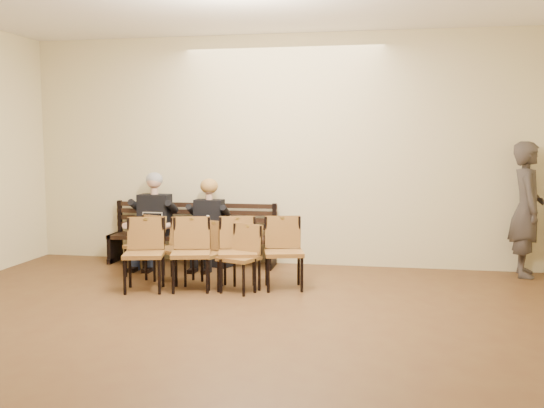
{
  "coord_description": "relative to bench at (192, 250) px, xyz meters",
  "views": [
    {
      "loc": [
        1.52,
        -4.16,
        1.91
      ],
      "look_at": [
        0.0,
        4.05,
        1.03
      ],
      "focal_mm": 40.0,
      "sensor_mm": 36.0,
      "label": 1
    }
  ],
  "objects": [
    {
      "name": "ground",
      "position": [
        1.37,
        -4.65,
        -0.23
      ],
      "size": [
        10.0,
        10.0,
        0.0
      ],
      "primitive_type": "plane",
      "color": "#543A1C",
      "rests_on": "ground"
    },
    {
      "name": "passerby",
      "position": [
        4.87,
        0.1,
        0.86
      ],
      "size": [
        0.58,
        0.83,
        2.18
      ],
      "primitive_type": "imported",
      "rotation": [
        0.0,
        0.0,
        1.5
      ],
      "color": "#38312E",
      "rests_on": "ground"
    },
    {
      "name": "bag",
      "position": [
        0.45,
        -0.06,
        -0.09
      ],
      "size": [
        0.44,
        0.37,
        0.28
      ],
      "primitive_type": "cube",
      "rotation": [
        0.0,
        0.0,
        -0.37
      ],
      "color": "black",
      "rests_on": "ground"
    },
    {
      "name": "chair_row_back",
      "position": [
        0.78,
        -1.47,
        0.24
      ],
      "size": [
        2.32,
        1.04,
        0.93
      ],
      "primitive_type": "cube",
      "rotation": [
        0.0,
        0.0,
        0.24
      ],
      "color": "olive",
      "rests_on": "ground"
    },
    {
      "name": "bench",
      "position": [
        0.0,
        0.0,
        0.0
      ],
      "size": [
        2.6,
        0.9,
        0.45
      ],
      "primitive_type": "cube",
      "color": "black",
      "rests_on": "ground"
    },
    {
      "name": "room_walls",
      "position": [
        1.37,
        -3.86,
        2.31
      ],
      "size": [
        8.02,
        10.01,
        3.51
      ],
      "color": "beige",
      "rests_on": "ground"
    },
    {
      "name": "seated_man",
      "position": [
        -0.58,
        -0.12,
        0.49
      ],
      "size": [
        0.6,
        0.82,
        1.43
      ],
      "primitive_type": null,
      "color": "black",
      "rests_on": "ground"
    },
    {
      "name": "laptop",
      "position": [
        -0.56,
        -0.32,
        0.34
      ],
      "size": [
        0.35,
        0.29,
        0.23
      ],
      "primitive_type": "cube",
      "rotation": [
        0.0,
        0.0,
        -0.11
      ],
      "color": "silver",
      "rests_on": "bench"
    },
    {
      "name": "chair_row_front",
      "position": [
        0.36,
        -1.19,
        0.2
      ],
      "size": [
        2.1,
        1.2,
        0.85
      ],
      "primitive_type": "cube",
      "rotation": [
        0.0,
        0.0,
        -0.38
      ],
      "color": "olive",
      "rests_on": "ground"
    },
    {
      "name": "seated_woman",
      "position": [
        0.29,
        -0.12,
        0.39
      ],
      "size": [
        0.53,
        0.74,
        1.24
      ],
      "primitive_type": null,
      "color": "black",
      "rests_on": "ground"
    },
    {
      "name": "water_bottle",
      "position": [
        0.39,
        -0.42,
        0.35
      ],
      "size": [
        0.09,
        0.09,
        0.25
      ],
      "primitive_type": "cylinder",
      "rotation": [
        0.0,
        0.0,
        0.18
      ],
      "color": "silver",
      "rests_on": "bench"
    }
  ]
}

